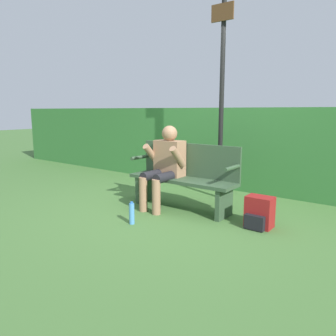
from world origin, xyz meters
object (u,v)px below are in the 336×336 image
at_px(backpack, 259,213).
at_px(person_seated, 165,163).
at_px(water_bottle, 132,213).
at_px(signpost, 222,93).
at_px(parked_car, 250,125).
at_px(park_bench, 184,176).

bearing_deg(backpack, person_seated, -179.55).
bearing_deg(water_bottle, signpost, 81.96).
xyz_separation_m(water_bottle, parked_car, (-4.46, 13.77, 0.45)).
relative_size(park_bench, person_seated, 1.37).
bearing_deg(park_bench, water_bottle, -97.25).
height_order(water_bottle, parked_car, parked_car).
bearing_deg(person_seated, park_bench, 28.68).
distance_m(backpack, water_bottle, 1.48).
distance_m(signpost, parked_car, 12.99).
bearing_deg(person_seated, signpost, 68.72).
relative_size(person_seated, parked_car, 0.27).
bearing_deg(park_bench, parked_car, 109.62).
distance_m(backpack, parked_car, 14.17).
bearing_deg(water_bottle, parked_car, 107.97).
bearing_deg(park_bench, signpost, 81.03).
height_order(person_seated, signpost, signpost).
bearing_deg(park_bench, person_seated, -151.32).
height_order(park_bench, backpack, park_bench).
xyz_separation_m(park_bench, person_seated, (-0.23, -0.13, 0.17)).
bearing_deg(signpost, park_bench, -98.97).
distance_m(water_bottle, signpost, 2.25).
bearing_deg(parked_car, signpost, -78.21).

